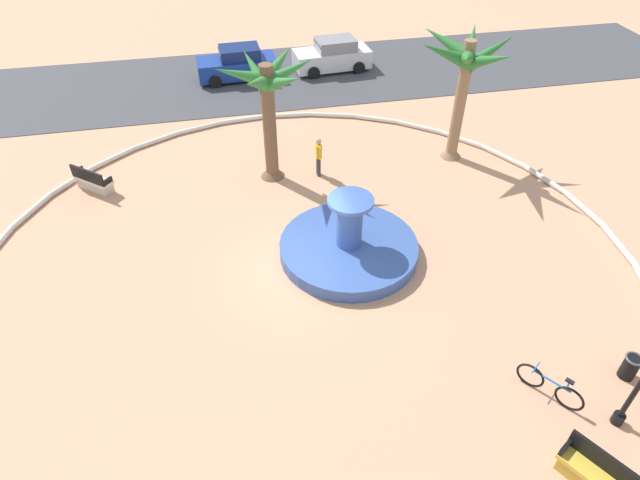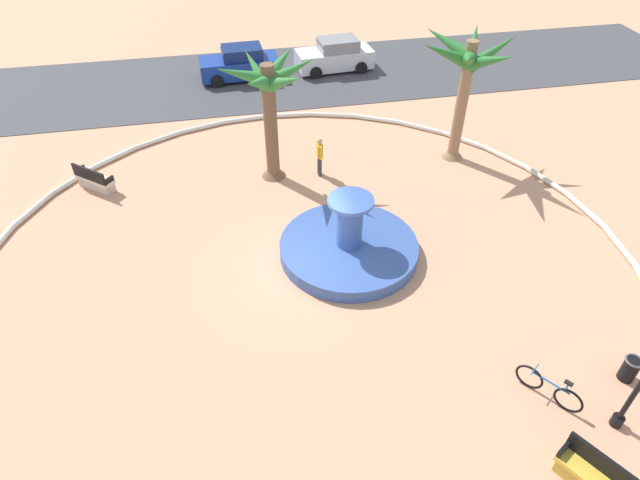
{
  "view_description": "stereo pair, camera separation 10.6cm",
  "coord_description": "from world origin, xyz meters",
  "px_view_note": "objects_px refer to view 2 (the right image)",
  "views": [
    {
      "loc": [
        -2.15,
        -12.29,
        11.63
      ],
      "look_at": [
        0.43,
        0.13,
        1.0
      ],
      "focal_mm": 30.22,
      "sensor_mm": 36.0,
      "label": 1
    },
    {
      "loc": [
        -2.05,
        -12.31,
        11.63
      ],
      "look_at": [
        0.43,
        0.13,
        1.0
      ],
      "focal_mm": 30.22,
      "sensor_mm": 36.0,
      "label": 2
    }
  ],
  "objects_px": {
    "fountain": "(349,247)",
    "palm_tree_by_curb": "(467,70)",
    "bench_east": "(593,479)",
    "bicycle_red_frame": "(549,388)",
    "palm_tree_near_fountain": "(270,95)",
    "trash_bin": "(630,369)",
    "parked_car_second": "(335,56)",
    "bench_west": "(95,181)",
    "parked_car_leftmost": "(240,64)",
    "person_pedestrian_stroll": "(320,155)"
  },
  "relations": [
    {
      "from": "fountain",
      "to": "palm_tree_by_curb",
      "type": "xyz_separation_m",
      "value": [
        5.58,
        5.05,
        3.41
      ]
    },
    {
      "from": "bench_east",
      "to": "bicycle_red_frame",
      "type": "relative_size",
      "value": 1.15
    },
    {
      "from": "palm_tree_near_fountain",
      "to": "trash_bin",
      "type": "bearing_deg",
      "value": -55.81
    },
    {
      "from": "fountain",
      "to": "parked_car_second",
      "type": "height_order",
      "value": "fountain"
    },
    {
      "from": "parked_car_second",
      "to": "bicycle_red_frame",
      "type": "bearing_deg",
      "value": -88.01
    },
    {
      "from": "palm_tree_by_curb",
      "to": "bicycle_red_frame",
      "type": "height_order",
      "value": "palm_tree_by_curb"
    },
    {
      "from": "bench_west",
      "to": "trash_bin",
      "type": "xyz_separation_m",
      "value": [
        14.32,
        -11.59,
        0.04
      ]
    },
    {
      "from": "bench_west",
      "to": "bench_east",
      "type": "bearing_deg",
      "value": -49.81
    },
    {
      "from": "parked_car_leftmost",
      "to": "person_pedestrian_stroll",
      "type": "bearing_deg",
      "value": -77.12
    },
    {
      "from": "person_pedestrian_stroll",
      "to": "bench_east",
      "type": "bearing_deg",
      "value": -75.95
    },
    {
      "from": "palm_tree_near_fountain",
      "to": "palm_tree_by_curb",
      "type": "distance_m",
      "value": 7.34
    },
    {
      "from": "palm_tree_by_curb",
      "to": "bench_west",
      "type": "relative_size",
      "value": 3.27
    },
    {
      "from": "fountain",
      "to": "parked_car_leftmost",
      "type": "relative_size",
      "value": 1.1
    },
    {
      "from": "fountain",
      "to": "parked_car_leftmost",
      "type": "xyz_separation_m",
      "value": [
        -2.25,
        14.64,
        0.47
      ]
    },
    {
      "from": "bench_west",
      "to": "palm_tree_by_curb",
      "type": "bearing_deg",
      "value": -1.81
    },
    {
      "from": "fountain",
      "to": "trash_bin",
      "type": "bearing_deg",
      "value": -46.18
    },
    {
      "from": "bench_east",
      "to": "fountain",
      "type": "bearing_deg",
      "value": 111.39
    },
    {
      "from": "parked_car_leftmost",
      "to": "bench_east",
      "type": "bearing_deg",
      "value": -76.45
    },
    {
      "from": "parked_car_second",
      "to": "fountain",
      "type": "bearing_deg",
      "value": -100.74
    },
    {
      "from": "bench_east",
      "to": "bench_west",
      "type": "distance_m",
      "value": 18.27
    },
    {
      "from": "fountain",
      "to": "bench_west",
      "type": "height_order",
      "value": "fountain"
    },
    {
      "from": "palm_tree_near_fountain",
      "to": "bicycle_red_frame",
      "type": "relative_size",
      "value": 3.34
    },
    {
      "from": "fountain",
      "to": "bicycle_red_frame",
      "type": "relative_size",
      "value": 3.14
    },
    {
      "from": "trash_bin",
      "to": "parked_car_second",
      "type": "relative_size",
      "value": 0.18
    },
    {
      "from": "fountain",
      "to": "bench_east",
      "type": "relative_size",
      "value": 2.74
    },
    {
      "from": "palm_tree_near_fountain",
      "to": "bench_west",
      "type": "height_order",
      "value": "palm_tree_near_fountain"
    },
    {
      "from": "parked_car_leftmost",
      "to": "parked_car_second",
      "type": "bearing_deg",
      "value": 1.68
    },
    {
      "from": "person_pedestrian_stroll",
      "to": "parked_car_second",
      "type": "height_order",
      "value": "parked_car_second"
    },
    {
      "from": "trash_bin",
      "to": "parked_car_second",
      "type": "bearing_deg",
      "value": 98.29
    },
    {
      "from": "palm_tree_near_fountain",
      "to": "bench_east",
      "type": "relative_size",
      "value": 2.91
    },
    {
      "from": "bench_east",
      "to": "parked_car_leftmost",
      "type": "relative_size",
      "value": 0.4
    },
    {
      "from": "parked_car_leftmost",
      "to": "trash_bin",
      "type": "bearing_deg",
      "value": -68.66
    },
    {
      "from": "bicycle_red_frame",
      "to": "bench_east",
      "type": "bearing_deg",
      "value": -95.52
    },
    {
      "from": "parked_car_leftmost",
      "to": "fountain",
      "type": "bearing_deg",
      "value": -81.25
    },
    {
      "from": "fountain",
      "to": "parked_car_second",
      "type": "bearing_deg",
      "value": 79.26
    },
    {
      "from": "bench_west",
      "to": "bicycle_red_frame",
      "type": "distance_m",
      "value": 16.77
    },
    {
      "from": "person_pedestrian_stroll",
      "to": "parked_car_leftmost",
      "type": "relative_size",
      "value": 0.39
    },
    {
      "from": "palm_tree_by_curb",
      "to": "bench_east",
      "type": "height_order",
      "value": "palm_tree_by_curb"
    },
    {
      "from": "bench_west",
      "to": "parked_car_leftmost",
      "type": "distance_m",
      "value": 11.07
    },
    {
      "from": "palm_tree_by_curb",
      "to": "parked_car_second",
      "type": "relative_size",
      "value": 1.23
    },
    {
      "from": "bench_east",
      "to": "parked_car_leftmost",
      "type": "height_order",
      "value": "parked_car_leftmost"
    },
    {
      "from": "trash_bin",
      "to": "palm_tree_by_curb",
      "type": "bearing_deg",
      "value": 91.38
    },
    {
      "from": "bench_east",
      "to": "parked_car_second",
      "type": "bearing_deg",
      "value": 91.26
    },
    {
      "from": "palm_tree_near_fountain",
      "to": "parked_car_leftmost",
      "type": "height_order",
      "value": "palm_tree_near_fountain"
    },
    {
      "from": "fountain",
      "to": "person_pedestrian_stroll",
      "type": "relative_size",
      "value": 2.79
    },
    {
      "from": "palm_tree_by_curb",
      "to": "bicycle_red_frame",
      "type": "relative_size",
      "value": 3.55
    },
    {
      "from": "trash_bin",
      "to": "fountain",
      "type": "bearing_deg",
      "value": 133.82
    },
    {
      "from": "palm_tree_by_curb",
      "to": "parked_car_second",
      "type": "bearing_deg",
      "value": 105.9
    },
    {
      "from": "bench_east",
      "to": "trash_bin",
      "type": "bearing_deg",
      "value": 43.15
    },
    {
      "from": "trash_bin",
      "to": "bicycle_red_frame",
      "type": "xyz_separation_m",
      "value": [
        -2.31,
        -0.13,
        -0.0
      ]
    }
  ]
}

